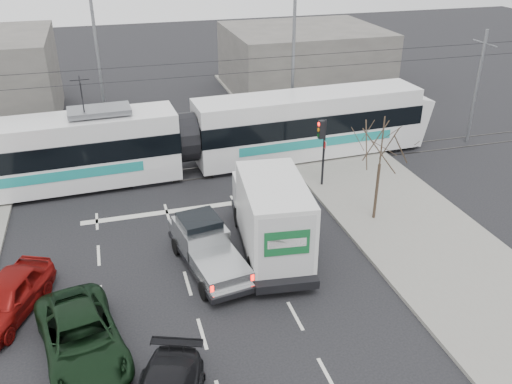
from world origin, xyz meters
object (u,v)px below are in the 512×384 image
object	(u,v)px
street_lamp_near	(290,58)
box_truck	(271,216)
street_lamp_far	(96,63)
red_car	(7,297)
traffic_signal	(322,139)
navy_pickup	(273,215)
silver_pickup	(206,246)
green_car	(82,338)
bare_tree	(382,146)
tram	(185,138)

from	to	relation	value
street_lamp_near	box_truck	bearing A→B (deg)	-112.28
street_lamp_far	red_car	bearing A→B (deg)	-103.83
traffic_signal	navy_pickup	world-z (taller)	traffic_signal
traffic_signal	red_car	xyz separation A→B (m)	(-14.61, -6.54, -1.99)
navy_pickup	red_car	size ratio (longest dim) A/B	1.06
silver_pickup	green_car	size ratio (longest dim) A/B	1.06
red_car	bare_tree	bearing A→B (deg)	33.62
traffic_signal	tram	distance (m)	7.52
tram	silver_pickup	xyz separation A→B (m)	(-0.76, -9.31, -1.07)
tram	green_car	world-z (taller)	tram
silver_pickup	green_car	bearing A→B (deg)	-150.12
street_lamp_far	navy_pickup	distance (m)	15.56
street_lamp_far	tram	bearing A→B (deg)	-53.39
tram	red_car	bearing A→B (deg)	-130.81
street_lamp_near	silver_pickup	bearing A→B (deg)	-121.76
red_car	silver_pickup	bearing A→B (deg)	32.52
silver_pickup	box_truck	xyz separation A→B (m)	(2.85, 0.30, 0.78)
street_lamp_near	bare_tree	bearing A→B (deg)	-88.58
traffic_signal	tram	bearing A→B (deg)	149.30
navy_pickup	bare_tree	bearing A→B (deg)	-8.37
traffic_signal	red_car	distance (m)	16.13
street_lamp_far	street_lamp_near	bearing A→B (deg)	-9.87
bare_tree	tram	distance (m)	11.02
silver_pickup	green_car	world-z (taller)	silver_pickup
green_car	traffic_signal	bearing A→B (deg)	26.87
street_lamp_far	tram	distance (m)	7.72
traffic_signal	tram	world-z (taller)	tram
box_truck	silver_pickup	bearing A→B (deg)	-167.51
red_car	tram	bearing A→B (deg)	76.20
street_lamp_far	silver_pickup	world-z (taller)	street_lamp_far
street_lamp_near	navy_pickup	bearing A→B (deg)	-112.40
bare_tree	street_lamp_far	distance (m)	17.97
street_lamp_far	bare_tree	bearing A→B (deg)	-48.88
traffic_signal	box_truck	world-z (taller)	traffic_signal
box_truck	red_car	size ratio (longest dim) A/B	1.65
street_lamp_near	silver_pickup	xyz separation A→B (m)	(-8.05, -12.99, -4.16)
tram	box_truck	distance (m)	9.25
silver_pickup	red_car	world-z (taller)	silver_pickup
street_lamp_far	silver_pickup	distance (m)	15.94
green_car	box_truck	bearing A→B (deg)	17.66
street_lamp_near	navy_pickup	distance (m)	12.96
bare_tree	silver_pickup	size ratio (longest dim) A/B	0.91
green_car	street_lamp_far	bearing A→B (deg)	74.63
bare_tree	traffic_signal	world-z (taller)	bare_tree
silver_pickup	box_truck	bearing A→B (deg)	-3.03
traffic_signal	navy_pickup	bearing A→B (deg)	-134.90
bare_tree	box_truck	distance (m)	5.98
box_truck	green_car	distance (m)	8.85
traffic_signal	street_lamp_far	distance (m)	14.47
traffic_signal	street_lamp_near	size ratio (longest dim) A/B	0.40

